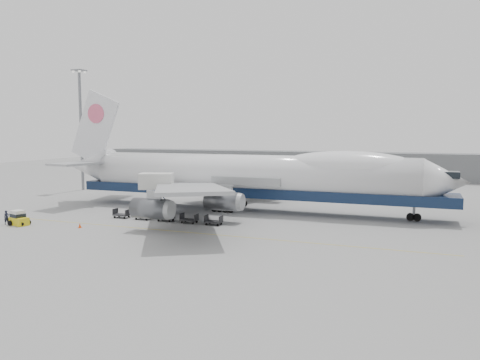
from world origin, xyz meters
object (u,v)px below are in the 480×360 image
at_px(catering_truck, 157,191).
at_px(ground_worker, 7,217).
at_px(airliner, 251,175).
at_px(baggage_tug, 19,219).

height_order(catering_truck, ground_worker, catering_truck).
height_order(airliner, catering_truck, airliner).
bearing_deg(catering_truck, baggage_tug, -150.70).
bearing_deg(baggage_tug, airliner, 55.81).
relative_size(catering_truck, ground_worker, 3.25).
bearing_deg(catering_truck, airliner, 11.05).
bearing_deg(airliner, catering_truck, -149.49).
relative_size(airliner, ground_worker, 35.17).
relative_size(catering_truck, baggage_tug, 2.07).
distance_m(airliner, catering_truck, 14.90).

